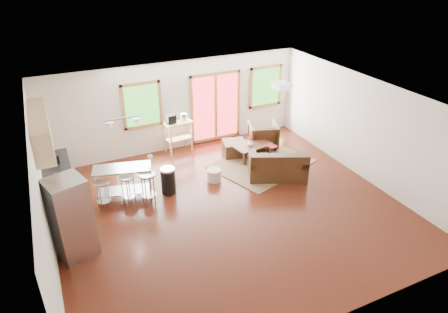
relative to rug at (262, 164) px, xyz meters
name	(u,v)px	position (x,y,z in m)	size (l,w,h in m)	color
floor	(229,208)	(-1.73, -1.51, -0.02)	(7.50, 7.00, 0.02)	#34120A
ceiling	(230,101)	(-1.73, -1.51, 2.60)	(7.50, 7.00, 0.02)	silver
back_wall	(177,106)	(-1.73, 2.00, 1.29)	(7.50, 0.02, 2.60)	beige
left_wall	(42,200)	(-5.49, -1.51, 1.29)	(0.02, 7.00, 2.60)	beige
right_wall	(365,129)	(2.03, -1.51, 1.29)	(0.02, 7.00, 2.60)	beige
front_wall	(335,261)	(-1.73, -5.02, 1.29)	(7.50, 0.02, 2.60)	beige
window_left	(142,105)	(-2.73, 1.95, 1.49)	(1.10, 0.05, 1.30)	#285D1F
french_doors	(216,107)	(-0.53, 1.95, 1.09)	(1.60, 0.05, 2.10)	red
window_right	(266,87)	(1.17, 1.95, 1.49)	(1.10, 0.05, 1.30)	#285D1F
rug	(262,164)	(0.00, 0.00, 0.00)	(2.51, 1.93, 0.03)	#4B6541
loveseat	(278,167)	(0.00, -0.77, 0.30)	(1.68, 1.37, 0.78)	black
coffee_table	(252,146)	(-0.08, 0.46, 0.36)	(1.16, 0.82, 0.43)	#341C10
armchair	(263,134)	(0.56, 0.96, 0.41)	(0.81, 0.76, 0.84)	black
ottoman	(234,148)	(-0.45, 0.84, 0.20)	(0.62, 0.62, 0.42)	black
pouf	(214,175)	(-1.57, -0.24, 0.15)	(0.36, 0.36, 0.32)	beige
vase	(250,143)	(-0.17, 0.42, 0.49)	(0.18, 0.19, 0.29)	silver
book	(268,143)	(0.24, 0.14, 0.54)	(0.23, 0.03, 0.31)	maroon
cabinets	(55,172)	(-5.22, 0.19, 0.92)	(0.64, 2.24, 2.30)	tan
refrigerator	(72,218)	(-5.08, -1.60, 0.81)	(0.82, 0.81, 1.65)	#B7BABC
island	(123,177)	(-3.81, -0.09, 0.56)	(1.41, 0.83, 0.84)	#B7BABC
cup	(150,156)	(-3.14, -0.14, 1.00)	(0.12, 0.09, 0.12)	silver
bar_stool_a	(102,189)	(-4.33, -0.31, 0.52)	(0.39, 0.39, 0.71)	#B7BABC
bar_stool_b	(128,184)	(-3.77, -0.37, 0.55)	(0.47, 0.47, 0.75)	#B7BABC
bar_stool_c	(148,182)	(-3.35, -0.54, 0.58)	(0.42, 0.42, 0.80)	#B7BABC
trash_can	(168,180)	(-2.79, -0.28, 0.33)	(0.44, 0.44, 0.67)	black
kitchen_cart	(177,126)	(-1.84, 1.72, 0.80)	(0.82, 0.58, 1.19)	tan
ceiling_flush	(282,86)	(-0.13, -0.91, 2.52)	(0.35, 0.35, 0.12)	white
pendant_light	(123,123)	(-3.63, -0.01, 1.89)	(0.80, 0.18, 0.79)	gray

